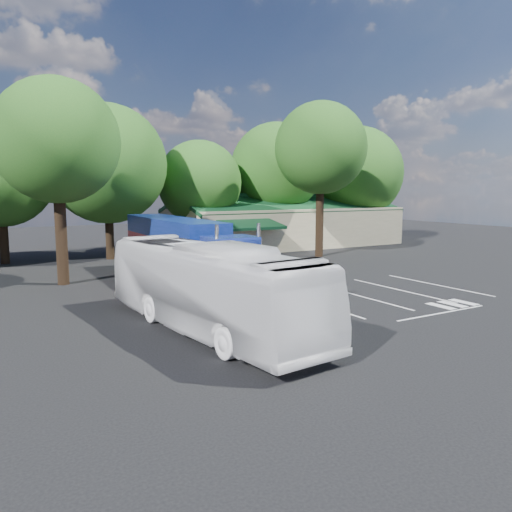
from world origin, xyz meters
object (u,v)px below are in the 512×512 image
bicycle (280,260)px  woman (335,282)px  tour_bus (208,287)px  silver_sedan (226,247)px  semi_truck (188,247)px

bicycle → woman: bearing=-140.9°
woman → tour_bus: 8.93m
bicycle → silver_sedan: bearing=61.4°
semi_truck → woman: semi_truck is taller
bicycle → silver_sedan: silver_sedan is taller
woman → semi_truck: bearing=39.6°
silver_sedan → bicycle: bearing=-155.8°
tour_bus → silver_sedan: 25.06m
woman → silver_sedan: bearing=-7.7°
woman → tour_bus: size_ratio=0.13×
woman → tour_bus: (-8.60, -2.20, 0.97)m
woman → silver_sedan: 20.06m
woman → silver_sedan: woman is taller
woman → silver_sedan: (3.40, 19.77, -0.23)m
semi_truck → woman: bearing=-51.0°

